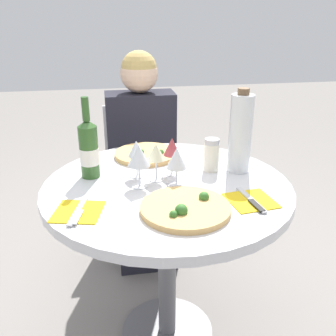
% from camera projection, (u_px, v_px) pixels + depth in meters
% --- Properties ---
extents(ground_plane, '(12.00, 12.00, 0.00)m').
position_uv_depth(ground_plane, '(167.00, 333.00, 1.69)').
color(ground_plane, gray).
rests_on(ground_plane, ground).
extents(dining_table, '(0.93, 0.93, 0.75)m').
position_uv_depth(dining_table, '(167.00, 212.00, 1.45)').
color(dining_table, slate).
rests_on(dining_table, ground_plane).
extents(chair_behind_diner, '(0.40, 0.40, 0.84)m').
position_uv_depth(chair_behind_diner, '(141.00, 179.00, 2.27)').
color(chair_behind_diner, silver).
rests_on(chair_behind_diner, ground_plane).
extents(seated_diner, '(0.37, 0.41, 1.16)m').
position_uv_depth(seated_diner, '(143.00, 169.00, 2.10)').
color(seated_diner, black).
rests_on(seated_diner, ground_plane).
extents(pizza_large, '(0.29, 0.29, 0.05)m').
position_uv_depth(pizza_large, '(185.00, 208.00, 1.20)').
color(pizza_large, tan).
rests_on(pizza_large, dining_table).
extents(pizza_small_far, '(0.28, 0.28, 0.05)m').
position_uv_depth(pizza_small_far, '(145.00, 154.00, 1.66)').
color(pizza_small_far, tan).
rests_on(pizza_small_far, dining_table).
extents(wine_bottle, '(0.07, 0.07, 0.31)m').
position_uv_depth(wine_bottle, '(89.00, 149.00, 1.42)').
color(wine_bottle, '#2D5623').
rests_on(wine_bottle, dining_table).
extents(tall_carafe, '(0.09, 0.09, 0.33)m').
position_uv_depth(tall_carafe, '(240.00, 133.00, 1.46)').
color(tall_carafe, silver).
rests_on(tall_carafe, dining_table).
extents(sugar_shaker, '(0.06, 0.06, 0.13)m').
position_uv_depth(sugar_shaker, '(211.00, 155.00, 1.49)').
color(sugar_shaker, silver).
rests_on(sugar_shaker, dining_table).
extents(wine_glass_center, '(0.07, 0.07, 0.15)m').
position_uv_depth(wine_glass_center, '(156.00, 153.00, 1.39)').
color(wine_glass_center, silver).
rests_on(wine_glass_center, dining_table).
extents(wine_glass_back_right, '(0.07, 0.07, 0.15)m').
position_uv_depth(wine_glass_back_right, '(172.00, 148.00, 1.45)').
color(wine_glass_back_right, silver).
rests_on(wine_glass_back_right, dining_table).
extents(wine_glass_front_right, '(0.08, 0.08, 0.14)m').
position_uv_depth(wine_glass_front_right, '(177.00, 159.00, 1.36)').
color(wine_glass_front_right, silver).
rests_on(wine_glass_front_right, dining_table).
extents(wine_glass_back_left, '(0.06, 0.06, 0.15)m').
position_uv_depth(wine_glass_back_left, '(136.00, 150.00, 1.43)').
color(wine_glass_back_left, silver).
rests_on(wine_glass_back_left, dining_table).
extents(wine_glass_front_left, '(0.08, 0.08, 0.16)m').
position_uv_depth(wine_glass_front_left, '(139.00, 156.00, 1.33)').
color(wine_glass_front_left, silver).
rests_on(wine_glass_front_left, dining_table).
extents(place_setting_left, '(0.18, 0.19, 0.01)m').
position_uv_depth(place_setting_left, '(78.00, 212.00, 1.20)').
color(place_setting_left, gold).
rests_on(place_setting_left, dining_table).
extents(place_setting_right, '(0.17, 0.19, 0.01)m').
position_uv_depth(place_setting_right, '(251.00, 201.00, 1.27)').
color(place_setting_right, gold).
rests_on(place_setting_right, dining_table).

